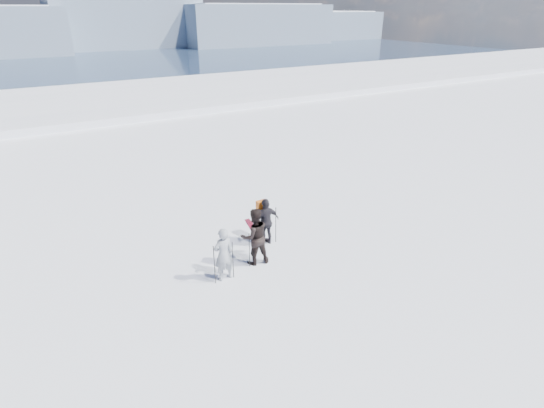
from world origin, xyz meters
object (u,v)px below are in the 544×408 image
at_px(skier_grey, 223,254).
at_px(skier_pack, 266,222).
at_px(skier_dark, 255,236).
at_px(skis_loose, 254,230).

relative_size(skier_grey, skier_pack, 1.01).
bearing_deg(skier_pack, skier_dark, 39.29).
distance_m(skier_dark, skier_pack, 1.18).
height_order(skier_dark, skis_loose, skier_dark).
xyz_separation_m(skier_grey, skier_dark, (1.17, 0.32, 0.09)).
relative_size(skier_dark, skis_loose, 1.06).
xyz_separation_m(skier_grey, skis_loose, (2.13, 2.16, -0.80)).
distance_m(skier_grey, skis_loose, 3.14).
xyz_separation_m(skier_dark, skis_loose, (0.96, 1.84, -0.89)).
distance_m(skier_grey, skier_dark, 1.22).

